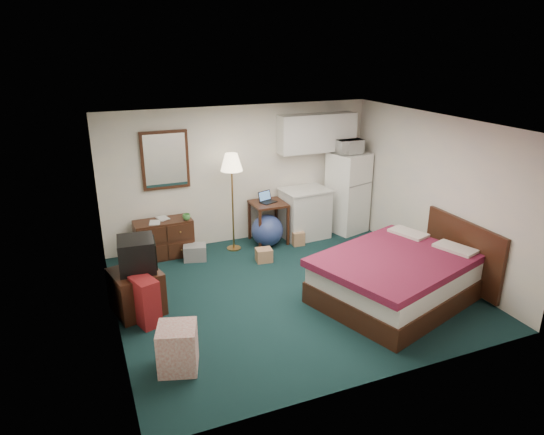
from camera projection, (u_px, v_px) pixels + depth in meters
name	position (u px, v px, depth m)	size (l,w,h in m)	color
floor	(290.00, 290.00, 7.31)	(5.00, 4.50, 0.01)	black
ceiling	(293.00, 124.00, 6.46)	(5.00, 4.50, 0.01)	#ECE1C6
walls	(292.00, 212.00, 6.88)	(5.01, 4.51, 2.50)	#ECE1C6
mirror	(165.00, 160.00, 8.20)	(0.80, 0.06, 1.00)	white
upper_cabinets	(317.00, 133.00, 8.97)	(1.50, 0.35, 0.70)	silver
headboard	(462.00, 252.00, 7.29)	(0.06, 1.56, 1.00)	black
dresser	(164.00, 238.00, 8.38)	(0.97, 0.44, 0.66)	black
floor_lamp	(233.00, 203.00, 8.49)	(0.38, 0.38, 1.76)	#B58544
desk	(268.00, 222.00, 8.98)	(0.61, 0.61, 0.77)	black
exercise_ball	(267.00, 230.00, 8.85)	(0.59, 0.59, 0.59)	navy
kitchen_counter	(305.00, 214.00, 9.21)	(0.83, 0.64, 0.91)	silver
fridge	(348.00, 192.00, 9.42)	(0.64, 0.64, 1.56)	white
bed	(395.00, 279.00, 6.93)	(2.11, 1.65, 0.68)	maroon
tv_stand	(137.00, 291.00, 6.66)	(0.61, 0.66, 0.61)	black
suitcase	(145.00, 302.00, 6.35)	(0.25, 0.40, 0.65)	maroon
retail_box	(178.00, 348.00, 5.48)	(0.43, 0.43, 0.54)	white
file_bin	(195.00, 252.00, 8.31)	(0.38, 0.29, 0.27)	gray
cardboard_box_a	(264.00, 255.00, 8.25)	(0.27, 0.23, 0.23)	#9D7954
cardboard_box_b	(297.00, 238.00, 8.95)	(0.22, 0.25, 0.25)	#9D7954
laptop	(268.00, 197.00, 8.82)	(0.28, 0.23, 0.19)	black
crt_tv	(137.00, 254.00, 6.53)	(0.49, 0.53, 0.45)	black
microwave	(349.00, 145.00, 9.03)	(0.49, 0.27, 0.34)	white
book_a	(149.00, 217.00, 8.09)	(0.18, 0.02, 0.24)	#9D7954
book_b	(157.00, 213.00, 8.25)	(0.18, 0.02, 0.24)	#9D7954
mug	(186.00, 216.00, 8.27)	(0.14, 0.11, 0.14)	#4C9946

